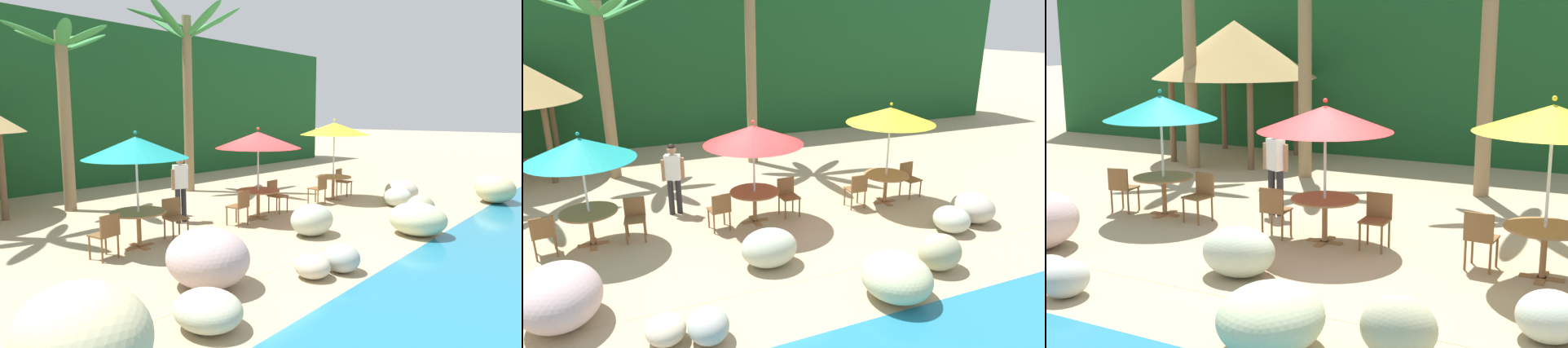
{
  "view_description": "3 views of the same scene",
  "coord_description": "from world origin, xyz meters",
  "views": [
    {
      "loc": [
        -8.38,
        -7.16,
        2.67
      ],
      "look_at": [
        -0.23,
        -0.12,
        1.18
      ],
      "focal_mm": 30.19,
      "sensor_mm": 36.0,
      "label": 1
    },
    {
      "loc": [
        -3.16,
        -8.9,
        4.28
      ],
      "look_at": [
        0.64,
        0.17,
        1.01
      ],
      "focal_mm": 31.39,
      "sensor_mm": 36.0,
      "label": 2
    },
    {
      "loc": [
        4.39,
        -9.31,
        3.24
      ],
      "look_at": [
        -0.62,
        0.47,
        1.02
      ],
      "focal_mm": 46.18,
      "sensor_mm": 36.0,
      "label": 3
    }
  ],
  "objects": [
    {
      "name": "palm_tree_second",
      "position": [
        -2.8,
        4.63,
        3.38
      ],
      "size": [
        2.87,
        2.76,
        4.98
      ],
      "color": "olive",
      "rests_on": "ground"
    },
    {
      "name": "waiter_in_white",
      "position": [
        -1.67,
        1.23,
        0.99
      ],
      "size": [
        0.52,
        0.32,
        1.7
      ],
      "color": "#232328",
      "rests_on": "ground"
    },
    {
      "name": "umbrella_teal",
      "position": [
        -3.51,
        0.27,
        2.01
      ],
      "size": [
        2.05,
        2.05,
        2.34
      ],
      "color": "silver",
      "rests_on": "ground"
    },
    {
      "name": "palm_tree_third",
      "position": [
        1.4,
        4.56,
        4.27
      ],
      "size": [
        3.68,
        3.68,
        6.14
      ],
      "color": "olive",
      "rests_on": "ground"
    },
    {
      "name": "dining_table_teal",
      "position": [
        -3.51,
        0.27,
        0.61
      ],
      "size": [
        1.1,
        1.1,
        0.74
      ],
      "color": "olive",
      "rests_on": "ground"
    },
    {
      "name": "chair_red_inland",
      "position": [
        -0.94,
        -0.09,
        0.51
      ],
      "size": [
        0.46,
        0.46,
        0.87
      ],
      "color": "brown",
      "rests_on": "ground"
    },
    {
      "name": "chair_yellow_seaward",
      "position": [
        4.11,
        0.12,
        0.51
      ],
      "size": [
        0.47,
        0.47,
        0.87
      ],
      "color": "brown",
      "rests_on": "ground"
    },
    {
      "name": "ground_plane",
      "position": [
        0.0,
        0.0,
        0.0
      ],
      "size": [
        120.0,
        120.0,
        0.0
      ],
      "primitive_type": "plane",
      "color": "tan"
    },
    {
      "name": "chair_teal_inland",
      "position": [
        -4.34,
        0.06,
        0.51
      ],
      "size": [
        0.48,
        0.48,
        0.87
      ],
      "color": "brown",
      "rests_on": "ground"
    },
    {
      "name": "foliage_backdrop",
      "position": [
        0.0,
        9.0,
        3.0
      ],
      "size": [
        28.0,
        2.4,
        6.0
      ],
      "color": "#194C23",
      "rests_on": "ground"
    },
    {
      "name": "dining_table_red",
      "position": [
        -0.11,
        0.08,
        0.61
      ],
      "size": [
        1.1,
        1.1,
        0.74
      ],
      "color": "olive",
      "rests_on": "ground"
    },
    {
      "name": "terrace_deck",
      "position": [
        0.0,
        0.0,
        0.0
      ],
      "size": [
        18.0,
        5.2,
        0.01
      ],
      "color": "tan",
      "rests_on": "ground"
    },
    {
      "name": "chair_red_seaward",
      "position": [
        0.74,
        0.19,
        0.51
      ],
      "size": [
        0.43,
        0.44,
        0.87
      ],
      "color": "brown",
      "rests_on": "ground"
    },
    {
      "name": "chair_yellow_inland",
      "position": [
        2.42,
        -0.12,
        0.51
      ],
      "size": [
        0.44,
        0.45,
        0.87
      ],
      "color": "brown",
      "rests_on": "ground"
    },
    {
      "name": "umbrella_red",
      "position": [
        -0.11,
        0.08,
        2.02
      ],
      "size": [
        2.15,
        2.15,
        2.33
      ],
      "color": "silver",
      "rests_on": "ground"
    },
    {
      "name": "rock_seawall",
      "position": [
        -0.35,
        -3.04,
        0.39
      ],
      "size": [
        14.92,
        3.28,
        1.03
      ],
      "color": "#C3A6A4",
      "rests_on": "ground"
    },
    {
      "name": "dining_table_yellow",
      "position": [
        3.27,
        -0.07,
        0.61
      ],
      "size": [
        1.1,
        1.1,
        0.74
      ],
      "color": "olive",
      "rests_on": "ground"
    },
    {
      "name": "umbrella_yellow",
      "position": [
        3.27,
        -0.07,
        2.21
      ],
      "size": [
        2.09,
        2.09,
        2.51
      ],
      "color": "silver",
      "rests_on": "ground"
    },
    {
      "name": "chair_teal_seaward",
      "position": [
        -2.66,
        0.25,
        0.51
      ],
      "size": [
        0.47,
        0.48,
        0.87
      ],
      "color": "brown",
      "rests_on": "ground"
    }
  ]
}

